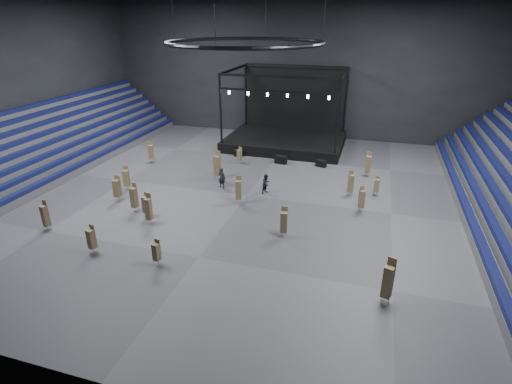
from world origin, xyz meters
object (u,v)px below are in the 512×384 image
(chair_stack_0, at_px, (134,197))
(chair_stack_8, at_px, (239,189))
(chair_stack_16, at_px, (91,238))
(chair_stack_6, at_px, (351,183))
(chair_stack_1, at_px, (149,209))
(chair_stack_15, at_px, (377,185))
(chair_stack_2, at_px, (362,199))
(chair_stack_17, at_px, (45,215))
(chair_stack_3, at_px, (239,155))
(chair_stack_7, at_px, (117,188))
(flight_case_right, at_px, (321,163))
(man_center, at_px, (222,178))
(chair_stack_12, at_px, (156,251))
(chair_stack_4, at_px, (217,165))
(chair_stack_14, at_px, (388,281))
(chair_stack_10, at_px, (151,152))
(chair_stack_13, at_px, (284,221))
(chair_stack_9, at_px, (126,177))
(flight_case_mid, at_px, (281,160))
(chair_stack_11, at_px, (368,164))
(flight_case_left, at_px, (239,153))
(chair_stack_5, at_px, (146,204))
(crew_member, at_px, (266,184))
(stage, at_px, (287,133))

(chair_stack_0, distance_m, chair_stack_8, 8.67)
(chair_stack_16, bearing_deg, chair_stack_6, 57.53)
(chair_stack_1, relative_size, chair_stack_15, 1.42)
(chair_stack_2, height_order, chair_stack_17, chair_stack_17)
(chair_stack_3, bearing_deg, chair_stack_7, -97.87)
(flight_case_right, relative_size, chair_stack_1, 0.43)
(chair_stack_7, relative_size, man_center, 1.19)
(chair_stack_2, xyz_separation_m, man_center, (-12.83, 1.29, -0.14))
(chair_stack_7, distance_m, chair_stack_12, 11.25)
(chair_stack_4, xyz_separation_m, chair_stack_14, (15.98, -14.55, -0.03))
(chair_stack_1, relative_size, chair_stack_3, 1.40)
(man_center, bearing_deg, chair_stack_7, 46.35)
(chair_stack_15, distance_m, chair_stack_16, 23.99)
(chair_stack_10, bearing_deg, flight_case_right, -11.43)
(chair_stack_17, bearing_deg, chair_stack_12, 2.96)
(chair_stack_13, distance_m, chair_stack_14, 9.10)
(chair_stack_9, relative_size, chair_stack_14, 0.79)
(chair_stack_3, bearing_deg, flight_case_mid, 37.80)
(chair_stack_8, distance_m, chair_stack_10, 14.45)
(chair_stack_6, xyz_separation_m, chair_stack_17, (-21.42, -13.11, 0.05))
(chair_stack_10, xyz_separation_m, chair_stack_13, (17.62, -11.53, -0.01))
(chair_stack_6, bearing_deg, man_center, 163.47)
(chair_stack_0, xyz_separation_m, chair_stack_13, (12.73, -0.48, -0.06))
(chair_stack_11, bearing_deg, chair_stack_6, -103.12)
(flight_case_mid, relative_size, man_center, 0.65)
(chair_stack_2, relative_size, chair_stack_9, 0.96)
(flight_case_left, bearing_deg, chair_stack_2, -36.16)
(flight_case_right, distance_m, chair_stack_12, 22.80)
(chair_stack_0, height_order, chair_stack_10, chair_stack_0)
(chair_stack_4, relative_size, chair_stack_10, 1.24)
(chair_stack_6, bearing_deg, chair_stack_5, -174.22)
(flight_case_left, bearing_deg, flight_case_mid, -11.20)
(chair_stack_2, height_order, chair_stack_13, chair_stack_13)
(chair_stack_10, height_order, crew_member, chair_stack_10)
(chair_stack_5, bearing_deg, chair_stack_1, -42.02)
(chair_stack_6, height_order, chair_stack_15, chair_stack_6)
(flight_case_left, height_order, man_center, man_center)
(flight_case_right, xyz_separation_m, chair_stack_12, (-7.59, -21.49, 0.61))
(stage, bearing_deg, chair_stack_4, -106.47)
(crew_member, bearing_deg, flight_case_mid, 24.54)
(chair_stack_6, distance_m, crew_member, 7.58)
(chair_stack_10, bearing_deg, chair_stack_11, -17.68)
(chair_stack_4, distance_m, chair_stack_8, 5.91)
(chair_stack_4, height_order, chair_stack_12, chair_stack_4)
(chair_stack_10, relative_size, chair_stack_13, 1.00)
(chair_stack_1, relative_size, crew_member, 1.39)
(man_center, bearing_deg, chair_stack_15, -159.17)
(chair_stack_3, bearing_deg, chair_stack_17, -94.53)
(chair_stack_9, height_order, chair_stack_13, chair_stack_13)
(flight_case_right, xyz_separation_m, chair_stack_15, (5.80, -6.01, 0.59))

